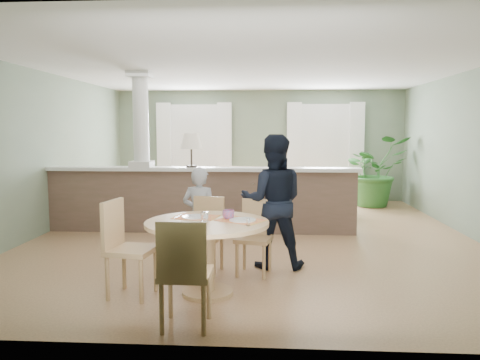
# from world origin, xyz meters

# --- Properties ---
(ground) EXTENTS (8.00, 8.00, 0.00)m
(ground) POSITION_xyz_m (0.00, 0.00, 0.00)
(ground) COLOR tan
(ground) RESTS_ON ground
(room_shell) EXTENTS (7.02, 8.02, 2.71)m
(room_shell) POSITION_xyz_m (-0.03, 0.63, 1.81)
(room_shell) COLOR gray
(room_shell) RESTS_ON ground
(pony_wall) EXTENTS (5.32, 0.38, 2.70)m
(pony_wall) POSITION_xyz_m (-0.99, 0.20, 0.71)
(pony_wall) COLOR brown
(pony_wall) RESTS_ON ground
(sofa) EXTENTS (3.41, 1.82, 0.94)m
(sofa) POSITION_xyz_m (0.26, 2.09, 0.47)
(sofa) COLOR #8C6F4C
(sofa) RESTS_ON ground
(houseplant) EXTENTS (1.77, 1.65, 1.60)m
(houseplant) POSITION_xyz_m (2.65, 3.20, 0.80)
(houseplant) COLOR #2B6127
(houseplant) RESTS_ON ground
(dining_table) EXTENTS (1.29, 1.29, 0.88)m
(dining_table) POSITION_xyz_m (-0.38, -2.79, 0.62)
(dining_table) COLOR tan
(dining_table) RESTS_ON ground
(chair_far_boy) EXTENTS (0.48, 0.48, 0.91)m
(chair_far_boy) POSITION_xyz_m (-0.51, -1.96, 0.50)
(chair_far_boy) COLOR tan
(chair_far_boy) RESTS_ON ground
(chair_far_man) EXTENTS (0.48, 0.48, 0.89)m
(chair_far_man) POSITION_xyz_m (0.09, -2.02, 0.49)
(chair_far_man) COLOR tan
(chair_far_man) RESTS_ON ground
(chair_near) EXTENTS (0.44, 0.44, 0.98)m
(chair_near) POSITION_xyz_m (-0.46, -3.71, 0.54)
(chair_near) COLOR tan
(chair_near) RESTS_ON ground
(chair_side) EXTENTS (0.52, 0.52, 1.01)m
(chair_side) POSITION_xyz_m (-1.24, -2.89, 0.56)
(chair_side) COLOR tan
(chair_side) RESTS_ON ground
(child_person) EXTENTS (0.51, 0.39, 1.26)m
(child_person) POSITION_xyz_m (-0.63, -1.71, 0.63)
(child_person) COLOR gray
(child_person) RESTS_ON ground
(man_person) EXTENTS (0.82, 0.64, 1.68)m
(man_person) POSITION_xyz_m (0.30, -1.76, 0.84)
(man_person) COLOR black
(man_person) RESTS_ON ground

